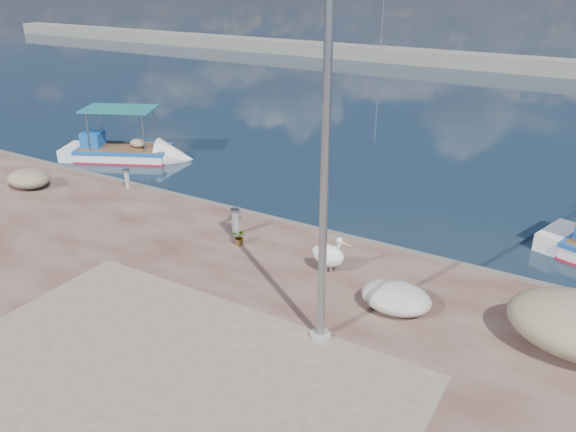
{
  "coord_description": "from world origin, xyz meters",
  "views": [
    {
      "loc": [
        7.15,
        -8.24,
        7.47
      ],
      "look_at": [
        0.0,
        3.8,
        1.3
      ],
      "focal_mm": 35.0,
      "sensor_mm": 36.0,
      "label": 1
    }
  ],
  "objects_px": {
    "boat_left": "(124,154)",
    "lamp_post": "(325,188)",
    "bollard_near": "(235,221)",
    "pelican": "(330,255)"
  },
  "relations": [
    {
      "from": "lamp_post",
      "to": "boat_left",
      "type": "bearing_deg",
      "value": 150.6
    },
    {
      "from": "boat_left",
      "to": "lamp_post",
      "type": "bearing_deg",
      "value": -54.49
    },
    {
      "from": "lamp_post",
      "to": "bollard_near",
      "type": "xyz_separation_m",
      "value": [
        -4.38,
        3.11,
        -2.87
      ]
    },
    {
      "from": "boat_left",
      "to": "bollard_near",
      "type": "relative_size",
      "value": 7.12
    },
    {
      "from": "lamp_post",
      "to": "bollard_near",
      "type": "height_order",
      "value": "lamp_post"
    },
    {
      "from": "lamp_post",
      "to": "bollard_near",
      "type": "distance_m",
      "value": 6.09
    },
    {
      "from": "pelican",
      "to": "bollard_near",
      "type": "bearing_deg",
      "value": 174.99
    },
    {
      "from": "boat_left",
      "to": "lamp_post",
      "type": "relative_size",
      "value": 0.8
    },
    {
      "from": "lamp_post",
      "to": "bollard_near",
      "type": "relative_size",
      "value": 8.92
    },
    {
      "from": "pelican",
      "to": "bollard_near",
      "type": "distance_m",
      "value": 3.36
    }
  ]
}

